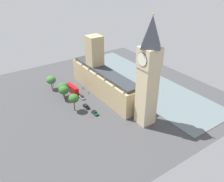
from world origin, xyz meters
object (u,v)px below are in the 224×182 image
car_yellow_cab_near_tower (70,85)px  plane_tree_corner (51,80)px  plane_tree_slot_10 (74,98)px  car_silver_opposite_hall (82,97)px  pedestrian_far_end (89,93)px  car_black_under_trees (86,106)px  street_lamp_slot_11 (53,83)px  double_decker_bus_midblock (73,89)px  pedestrian_kerbside (83,88)px  parliament_building (103,79)px  clock_tower (148,72)px  plane_tree_leading (64,90)px  car_dark_green_by_river_gate (95,113)px  plane_tree_trailing (63,87)px

car_yellow_cab_near_tower → plane_tree_corner: (10.46, -2.92, 5.29)m
car_yellow_cab_near_tower → plane_tree_slot_10: size_ratio=0.44×
car_silver_opposite_hall → pedestrian_far_end: (-5.91, -2.75, -0.18)m
car_black_under_trees → pedestrian_far_end: (-8.58, -12.58, -0.18)m
car_silver_opposite_hall → street_lamp_slot_11: street_lamp_slot_11 is taller
double_decker_bus_midblock → street_lamp_slot_11: bearing=-61.2°
double_decker_bus_midblock → plane_tree_slot_10: size_ratio=1.10×
pedestrian_kerbside → plane_tree_corner: bearing=-175.3°
double_decker_bus_midblock → car_silver_opposite_hall: (-1.43, 9.13, -1.75)m
car_yellow_cab_near_tower → pedestrian_kerbside: (-5.35, 8.15, -0.20)m
parliament_building → car_silver_opposite_hall: parliament_building is taller
street_lamp_slot_11 → clock_tower: bearing=112.2°
plane_tree_slot_10 → plane_tree_leading: bearing=-91.7°
car_dark_green_by_river_gate → car_yellow_cab_near_tower: bearing=-97.1°
pedestrian_far_end → plane_tree_leading: 15.62m
parliament_building → car_black_under_trees: bearing=29.0°
car_black_under_trees → street_lamp_slot_11: (6.16, -30.68, 3.15)m
car_yellow_cab_near_tower → street_lamp_slot_11: size_ratio=0.74×
pedestrian_far_end → plane_tree_corner: (15.76, -18.33, 5.46)m
plane_tree_leading → street_lamp_slot_11: bearing=-89.3°
car_yellow_cab_near_tower → double_decker_bus_midblock: 9.42m
car_yellow_cab_near_tower → street_lamp_slot_11: street_lamp_slot_11 is taller
car_silver_opposite_hall → car_dark_green_by_river_gate: (2.00, 17.79, 0.00)m
plane_tree_trailing → parliament_building: bearing=158.3°
clock_tower → pedestrian_kerbside: (8.94, -47.35, -26.18)m
car_silver_opposite_hall → pedestrian_kerbside: 11.65m
car_black_under_trees → plane_tree_corner: size_ratio=0.56×
car_yellow_cab_near_tower → street_lamp_slot_11: 10.32m
double_decker_bus_midblock → plane_tree_leading: bearing=26.6°
double_decker_bus_midblock → plane_tree_leading: (7.20, 4.17, 3.33)m
plane_tree_slot_10 → plane_tree_trailing: bearing=-94.0°
clock_tower → car_silver_opposite_hall: size_ratio=11.63×
plane_tree_corner → plane_tree_slot_10: size_ratio=0.89×
car_black_under_trees → plane_tree_trailing: bearing=-76.4°
parliament_building → pedestrian_kerbside: 15.72m
pedestrian_far_end → plane_tree_leading: bearing=62.7°
plane_tree_slot_10 → pedestrian_kerbside: bearing=-128.7°
car_yellow_cab_near_tower → plane_tree_slot_10: (9.65, 26.89, 6.44)m
car_yellow_cab_near_tower → pedestrian_far_end: bearing=-72.5°
car_yellow_cab_near_tower → car_black_under_trees: size_ratio=0.87×
pedestrian_kerbside → plane_tree_trailing: 15.00m
plane_tree_leading → plane_tree_slot_10: plane_tree_slot_10 is taller
plane_tree_trailing → plane_tree_leading: size_ratio=1.03×
car_black_under_trees → pedestrian_kerbside: 21.63m
plane_tree_slot_10 → street_lamp_slot_11: bearing=-90.4°
plane_tree_trailing → plane_tree_leading: bearing=76.1°
pedestrian_kerbside → plane_tree_slot_10: bearing=-88.9°
car_yellow_cab_near_tower → double_decker_bus_midblock: double_decker_bus_midblock is taller
car_yellow_cab_near_tower → parliament_building: bearing=-55.9°
street_lamp_slot_11 → double_decker_bus_midblock: bearing=122.2°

